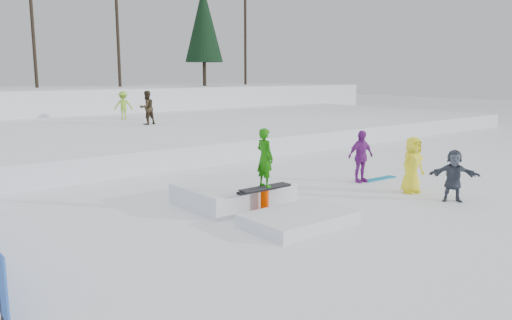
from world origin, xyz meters
TOP-DOWN VIEW (x-y plane):
  - ground at (0.00, 0.00)m, footprint 120.00×120.00m
  - snow_midrise at (0.00, 16.00)m, footprint 50.00×18.00m
  - treeline at (6.18, 28.28)m, footprint 40.24×4.22m
  - walker_olive at (4.09, 15.36)m, footprint 0.94×0.79m
  - walker_ygreen at (4.47, 19.04)m, footprint 1.20×0.95m
  - spectator_purple at (4.50, 1.68)m, footprint 1.02×0.54m
  - spectator_yellow at (4.50, -0.19)m, footprint 0.84×0.58m
  - spectator_dark at (4.50, -1.46)m, footprint 1.15×1.27m
  - loose_board_teal at (5.32, 1.54)m, footprint 1.41×0.34m
  - jib_rail_feature at (-0.23, 1.34)m, footprint 2.60×4.40m

SIDE VIEW (x-z plane):
  - ground at x=0.00m, z-range 0.00..0.00m
  - loose_board_teal at x=5.32m, z-range 0.00..0.03m
  - jib_rail_feature at x=-0.23m, z-range -0.75..1.36m
  - snow_midrise at x=0.00m, z-range 0.00..0.80m
  - spectator_dark at x=4.50m, z-range 0.00..1.40m
  - spectator_yellow at x=4.50m, z-range 0.00..1.63m
  - spectator_purple at x=4.50m, z-range 0.00..1.65m
  - walker_ygreen at x=4.47m, z-range 0.80..2.42m
  - walker_olive at x=4.09m, z-range 0.80..2.54m
  - treeline at x=6.18m, z-range 2.20..12.70m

